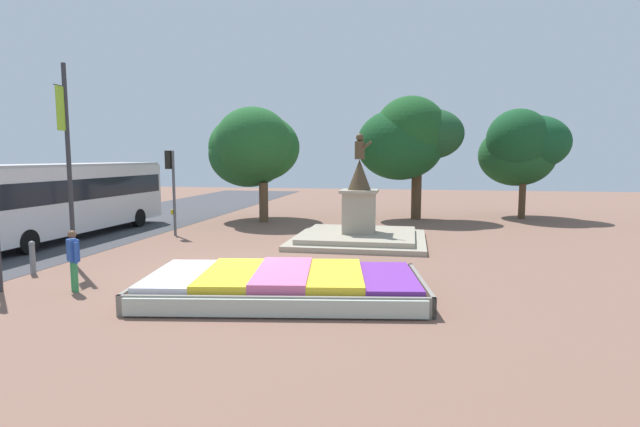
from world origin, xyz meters
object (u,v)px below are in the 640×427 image
(statue_monument, at_px, (359,226))
(city_bus, at_px, (62,196))
(flower_planter, at_px, (282,285))
(banner_pole, at_px, (68,162))
(pedestrian_with_handbag, at_px, (73,257))
(kerb_bollard_mid_b, at_px, (33,257))
(traffic_light_mid_block, at_px, (171,177))

(statue_monument, height_order, city_bus, statue_monument)
(flower_planter, height_order, city_bus, city_bus)
(statue_monument, bearing_deg, flower_planter, -97.04)
(statue_monument, relative_size, banner_pole, 0.84)
(flower_planter, height_order, banner_pole, banner_pole)
(pedestrian_with_handbag, bearing_deg, flower_planter, 5.60)
(banner_pole, xyz_separation_m, city_bus, (-3.95, 4.70, -1.49))
(flower_planter, bearing_deg, banner_pole, 163.49)
(flower_planter, relative_size, city_bus, 0.62)
(pedestrian_with_handbag, distance_m, kerb_bollard_mid_b, 2.91)
(kerb_bollard_mid_b, bearing_deg, banner_pole, 72.41)
(banner_pole, height_order, kerb_bollard_mid_b, banner_pole)
(traffic_light_mid_block, distance_m, city_bus, 4.55)
(city_bus, bearing_deg, statue_monument, 6.55)
(pedestrian_with_handbag, bearing_deg, traffic_light_mid_block, 101.53)
(traffic_light_mid_block, xyz_separation_m, kerb_bollard_mid_b, (-0.63, -7.60, -2.05))
(flower_planter, bearing_deg, traffic_light_mid_block, 130.36)
(banner_pole, bearing_deg, pedestrian_with_handbag, -52.94)
(flower_planter, relative_size, kerb_bollard_mid_b, 7.34)
(city_bus, relative_size, pedestrian_with_handbag, 7.48)
(banner_pole, distance_m, city_bus, 6.32)
(statue_monument, xyz_separation_m, kerb_bollard_mid_b, (-8.92, -7.40, -0.13))
(traffic_light_mid_block, bearing_deg, kerb_bollard_mid_b, -94.75)
(statue_monument, xyz_separation_m, traffic_light_mid_block, (-8.29, 0.19, 1.92))
(traffic_light_mid_block, xyz_separation_m, pedestrian_with_handbag, (1.85, -9.07, -1.65))
(banner_pole, bearing_deg, kerb_bollard_mid_b, -107.59)
(traffic_light_mid_block, xyz_separation_m, banner_pole, (-0.23, -6.32, 0.75))
(flower_planter, relative_size, statue_monument, 1.39)
(statue_monument, height_order, traffic_light_mid_block, statue_monument)
(flower_planter, height_order, traffic_light_mid_block, traffic_light_mid_block)
(flower_planter, distance_m, traffic_light_mid_block, 11.44)
(flower_planter, xyz_separation_m, city_bus, (-11.44, 6.92, 1.54))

